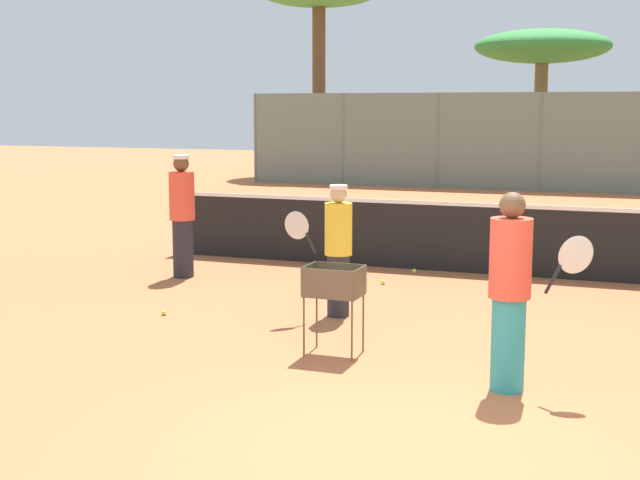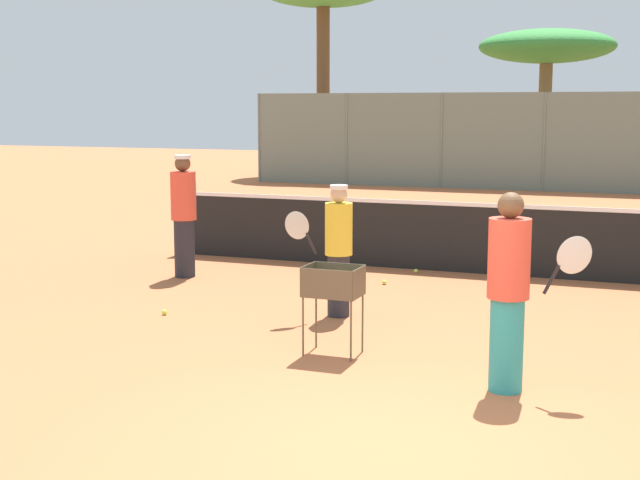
# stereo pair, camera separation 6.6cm
# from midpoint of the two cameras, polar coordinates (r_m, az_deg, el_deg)

# --- Properties ---
(ground_plane) EXTENTS (80.00, 80.00, 0.00)m
(ground_plane) POSITION_cam_midpoint_polar(r_m,az_deg,el_deg) (6.77, 4.17, -13.13)
(ground_plane) COLOR #B7663D
(tennis_net) EXTENTS (11.70, 0.10, 1.07)m
(tennis_net) POSITION_cam_midpoint_polar(r_m,az_deg,el_deg) (13.42, 12.97, 0.04)
(tennis_net) COLOR #26592D
(tennis_net) RESTS_ON ground_plane
(back_fence) EXTENTS (21.55, 0.08, 2.90)m
(back_fence) POSITION_cam_midpoint_polar(r_m,az_deg,el_deg) (26.90, 17.09, 5.97)
(back_fence) COLOR slate
(back_fence) RESTS_ON ground_plane
(tree_1) EXTENTS (4.50, 4.50, 5.03)m
(tree_1) POSITION_cam_midpoint_polar(r_m,az_deg,el_deg) (31.28, 13.99, 11.79)
(tree_1) COLOR brown
(tree_1) RESTS_ON ground_plane
(player_white_outfit) EXTENTS (0.37, 0.92, 1.80)m
(player_white_outfit) POSITION_cam_midpoint_polar(r_m,az_deg,el_deg) (13.19, -8.94, 1.65)
(player_white_outfit) COLOR #26262D
(player_white_outfit) RESTS_ON ground_plane
(player_red_cap) EXTENTS (0.92, 0.37, 1.77)m
(player_red_cap) POSITION_cam_midpoint_polar(r_m,az_deg,el_deg) (7.95, 11.87, -3.15)
(player_red_cap) COLOR teal
(player_red_cap) RESTS_ON ground_plane
(player_yellow_shirt) EXTENTS (0.73, 0.62, 1.58)m
(player_yellow_shirt) POSITION_cam_midpoint_polar(r_m,az_deg,el_deg) (10.58, 0.94, -0.55)
(player_yellow_shirt) COLOR #26262D
(player_yellow_shirt) RESTS_ON ground_plane
(ball_cart) EXTENTS (0.56, 0.41, 0.91)m
(ball_cart) POSITION_cam_midpoint_polar(r_m,az_deg,el_deg) (8.97, 0.71, -3.15)
(ball_cart) COLOR brown
(ball_cart) RESTS_ON ground_plane
(tennis_ball_0) EXTENTS (0.07, 0.07, 0.07)m
(tennis_ball_0) POSITION_cam_midpoint_polar(r_m,az_deg,el_deg) (9.08, 11.08, -7.36)
(tennis_ball_0) COLOR #D1E54C
(tennis_ball_0) RESTS_ON ground_plane
(tennis_ball_1) EXTENTS (0.07, 0.07, 0.07)m
(tennis_ball_1) POSITION_cam_midpoint_polar(r_m,az_deg,el_deg) (10.94, -10.13, -4.59)
(tennis_ball_1) COLOR #D1E54C
(tennis_ball_1) RESTS_ON ground_plane
(tennis_ball_2) EXTENTS (0.07, 0.07, 0.07)m
(tennis_ball_2) POSITION_cam_midpoint_polar(r_m,az_deg,el_deg) (12.63, 3.91, -2.71)
(tennis_ball_2) COLOR #D1E54C
(tennis_ball_2) RESTS_ON ground_plane
(tennis_ball_3) EXTENTS (0.07, 0.07, 0.07)m
(tennis_ball_3) POSITION_cam_midpoint_polar(r_m,az_deg,el_deg) (13.52, 5.92, -1.98)
(tennis_ball_3) COLOR #D1E54C
(tennis_ball_3) RESTS_ON ground_plane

